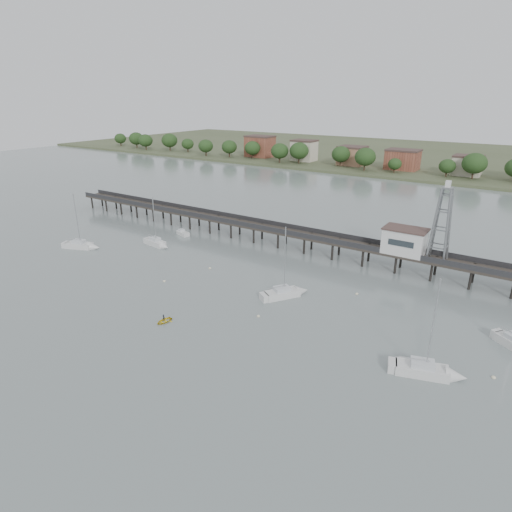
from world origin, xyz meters
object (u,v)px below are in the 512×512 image
Objects in this scene: lattice_tower at (442,225)px; sailboat_a at (84,246)px; pier at (295,233)px; yellow_dinghy at (164,322)px; sailboat_c at (289,293)px; sailboat_d at (434,372)px; sailboat_b at (158,244)px; white_tender at (183,233)px.

lattice_tower is 78.92m from sailboat_a.
pier is at bearing -180.00° from lattice_tower.
lattice_tower is at bearing 61.35° from yellow_dinghy.
sailboat_d reaches higher than sailboat_c.
sailboat_c is 40.04m from sailboat_b.
pier is at bearing 30.95° from white_tender.
sailboat_c is (11.38, -22.98, -3.16)m from pier.
lattice_tower is at bearing 0.00° from pier.
sailboat_b reaches higher than pier.
yellow_dinghy is (27.55, -25.72, -0.65)m from sailboat_b.
pier is 11.89× the size of sailboat_b.
pier is at bearing 59.55° from sailboat_c.
pier is 10.74× the size of sailboat_c.
white_tender is (-68.14, 26.55, -0.14)m from sailboat_d.
white_tender is 1.61× the size of yellow_dinghy.
white_tender is at bearing 37.07° from sailboat_a.
sailboat_d reaches higher than sailboat_a.
yellow_dinghy is (-12.00, -19.45, -0.64)m from sailboat_c.
lattice_tower is at bearing 24.29° from white_tender.
sailboat_a is 24.11m from white_tender.
sailboat_c is 5.08× the size of yellow_dinghy.
sailboat_b is at bearing 148.86° from sailboat_d.
sailboat_b is (13.56, 10.79, 0.01)m from sailboat_a.
white_tender is at bearing -173.63° from lattice_tower.
yellow_dinghy is (-0.62, -42.43, -3.79)m from pier.
sailboat_a is (-53.11, -4.52, -0.00)m from sailboat_c.
lattice_tower is at bearing -8.00° from sailboat_c.
lattice_tower is 62.17m from white_tender.
yellow_dinghy is at bearing -90.84° from pier.
sailboat_d is at bearing -40.69° from pier.
sailboat_c is at bearing -1.48° from sailboat_b.
yellow_dinghy is at bearing -127.13° from lattice_tower.
lattice_tower is 54.37m from yellow_dinghy.
sailboat_a reaches higher than pier.
white_tender is at bearing 104.46° from sailboat_b.
sailboat_a is 43.74m from yellow_dinghy.
sailboat_c is at bearing 66.80° from yellow_dinghy.
sailboat_c is 3.16× the size of white_tender.
sailboat_a reaches higher than white_tender.
sailboat_d is 3.29× the size of white_tender.
sailboat_c is 22.86m from yellow_dinghy.
sailboat_a is 1.11× the size of sailboat_b.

